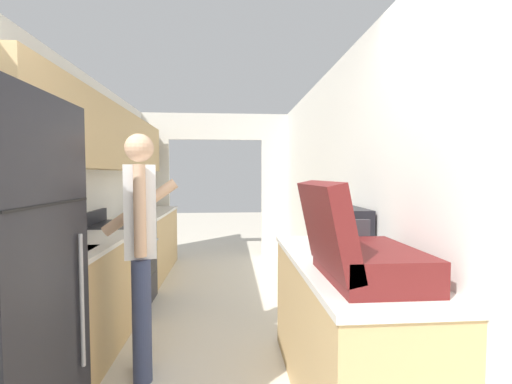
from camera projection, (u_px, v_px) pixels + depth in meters
wall_left at (76, 168)px, 3.22m from camera, size 0.38×7.42×2.50m
wall_right at (350, 197)px, 2.96m from camera, size 0.06×7.42×2.50m
wall_far_with_doorway at (216, 175)px, 5.98m from camera, size 2.91×0.06×2.50m
counter_left at (126, 260)px, 3.93m from camera, size 0.62×3.84×0.91m
counter_right at (343, 330)px, 2.17m from camera, size 0.62×1.68×0.91m
range_oven at (120, 265)px, 3.71m from camera, size 0.66×0.78×1.05m
person at (141, 246)px, 2.42m from camera, size 0.55×0.43×1.73m
suitcase at (355, 250)px, 1.73m from camera, size 0.54×0.65×0.50m
microwave at (339, 227)px, 2.56m from camera, size 0.35×0.49×0.29m
knife at (131, 217)px, 4.23m from camera, size 0.06×0.33×0.02m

